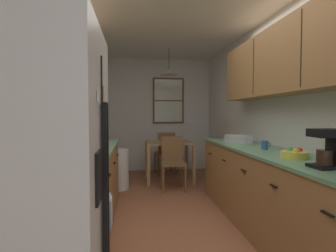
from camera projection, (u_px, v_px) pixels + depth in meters
ground_plane at (168, 208)px, 3.75m from camera, size 12.00×12.00×0.00m
wall_left at (64, 115)px, 3.53m from camera, size 0.10×9.00×2.55m
wall_right at (262, 115)px, 3.87m from camera, size 0.10×9.00×2.55m
wall_back at (154, 115)px, 6.33m from camera, size 4.40×0.10×2.55m
ceiling_slab at (168, 16)px, 3.64m from camera, size 4.40×9.00×0.08m
refrigerator at (28, 207)px, 1.30m from camera, size 0.72×0.73×1.71m
stove_range at (60, 227)px, 2.00m from camera, size 0.66×0.62×1.10m
microwave_over_range at (40, 57)px, 1.93m from camera, size 0.39×0.60×0.32m
counter_left at (88, 184)px, 3.29m from camera, size 0.64×1.99×0.90m
upper_cabinets_left at (73, 62)px, 3.16m from camera, size 0.33×2.07×0.69m
counter_right at (271, 193)px, 2.94m from camera, size 0.64×3.19×0.90m
upper_cabinets_right at (288, 59)px, 2.84m from camera, size 0.33×2.87×0.72m
dining_table at (169, 148)px, 5.31m from camera, size 0.89×0.78×0.76m
dining_chair_near at (173, 160)px, 4.73m from camera, size 0.41×0.41×0.90m
dining_chair_far at (166, 151)px, 5.91m from camera, size 0.45×0.45×0.90m
pendant_light at (169, 72)px, 5.25m from camera, size 0.33×0.33×0.50m
back_window at (168, 101)px, 6.28m from camera, size 0.71×0.05×1.04m
trash_bin at (120, 169)px, 4.70m from camera, size 0.31×0.31×0.69m
storage_canister at (76, 145)px, 2.63m from camera, size 0.12×0.12×0.20m
dish_towel at (111, 213)px, 2.19m from camera, size 0.02×0.16×0.24m
coffee_maker at (331, 147)px, 1.99m from camera, size 0.22×0.18×0.29m
mug_by_coffeemaker at (265, 145)px, 3.05m from camera, size 0.11×0.08×0.10m
fruit_bowl at (295, 154)px, 2.45m from camera, size 0.24×0.24×0.09m
dish_rack at (238, 139)px, 3.80m from camera, size 0.28×0.34×0.10m
table_serving_bowl at (170, 140)px, 5.31m from camera, size 0.20×0.20×0.06m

